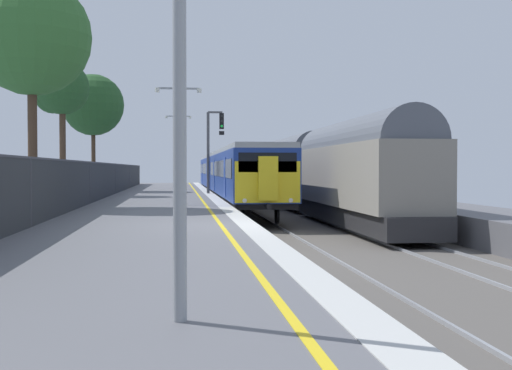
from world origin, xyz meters
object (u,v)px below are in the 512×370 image
at_px(commuter_train_at_platform, 230,173).
at_px(platform_lamp_near, 179,5).
at_px(freight_train_adjacent_track, 276,169).
at_px(background_tree_left, 93,106).
at_px(background_tree_centre, 60,90).
at_px(signal_gantry, 212,142).
at_px(background_tree_right, 29,41).
at_px(platform_lamp_far, 178,145).
at_px(platform_lamp_mid, 179,134).

distance_m(commuter_train_at_platform, platform_lamp_near, 39.27).
xyz_separation_m(freight_train_adjacent_track, background_tree_left, (-13.51, -4.17, 4.38)).
distance_m(commuter_train_at_platform, background_tree_centre, 13.17).
height_order(commuter_train_at_platform, platform_lamp_near, platform_lamp_near).
xyz_separation_m(freight_train_adjacent_track, background_tree_centre, (-14.51, -11.31, 4.62)).
xyz_separation_m(signal_gantry, background_tree_right, (-8.13, -13.63, 3.53)).
distance_m(platform_lamp_far, background_tree_left, 7.34).
height_order(platform_lamp_near, background_tree_centre, background_tree_centre).
bearing_deg(background_tree_centre, background_tree_left, 82.01).
bearing_deg(platform_lamp_far, platform_lamp_mid, -90.00).
distance_m(platform_lamp_near, background_tree_left, 40.45).
xyz_separation_m(commuter_train_at_platform, platform_lamp_far, (-3.60, 4.37, 2.07)).
bearing_deg(platform_lamp_mid, signal_gantry, 80.54).
bearing_deg(commuter_train_at_platform, platform_lamp_far, 129.46).
xyz_separation_m(platform_lamp_near, background_tree_right, (-6.01, 20.80, 3.54)).
relative_size(commuter_train_at_platform, signal_gantry, 7.62).
relative_size(commuter_train_at_platform, platform_lamp_near, 7.25).
bearing_deg(commuter_train_at_platform, platform_lamp_near, -95.26).
bearing_deg(background_tree_centre, platform_lamp_mid, -58.06).
bearing_deg(signal_gantry, platform_lamp_far, 103.24).
relative_size(platform_lamp_near, background_tree_centre, 0.69).
bearing_deg(platform_lamp_far, commuter_train_at_platform, -50.54).
bearing_deg(platform_lamp_near, freight_train_adjacent_track, 80.22).
bearing_deg(freight_train_adjacent_track, background_tree_centre, -142.07).
relative_size(platform_lamp_far, background_tree_centre, 0.72).
bearing_deg(background_tree_centre, freight_train_adjacent_track, 37.93).
height_order(freight_train_adjacent_track, platform_lamp_near, platform_lamp_near).
relative_size(freight_train_adjacent_track, platform_lamp_far, 10.99).
height_order(platform_lamp_far, background_tree_centre, background_tree_centre).
distance_m(freight_train_adjacent_track, background_tree_right, 27.49).
xyz_separation_m(platform_lamp_far, background_tree_left, (-5.91, -3.50, 2.58)).
xyz_separation_m(freight_train_adjacent_track, platform_lamp_near, (-7.60, -44.10, 1.68)).
bearing_deg(background_tree_left, commuter_train_at_platform, -5.24).
relative_size(platform_lamp_near, background_tree_right, 0.58).
bearing_deg(freight_train_adjacent_track, background_tree_right, -120.30).
xyz_separation_m(signal_gantry, platform_lamp_far, (-2.12, 9.00, 0.12)).
distance_m(platform_lamp_near, platform_lamp_far, 43.43).
xyz_separation_m(freight_train_adjacent_track, background_tree_right, (-13.62, -23.31, 5.22)).
relative_size(commuter_train_at_platform, background_tree_centre, 4.99).
bearing_deg(platform_lamp_mid, platform_lamp_far, 90.00).
distance_m(commuter_train_at_platform, signal_gantry, 5.24).
distance_m(platform_lamp_far, background_tree_centre, 12.99).
height_order(commuter_train_at_platform, background_tree_centre, background_tree_centre).
bearing_deg(background_tree_centre, platform_lamp_far, 56.98).
relative_size(commuter_train_at_platform, background_tree_right, 4.23).
height_order(commuter_train_at_platform, platform_lamp_mid, platform_lamp_mid).
bearing_deg(freight_train_adjacent_track, platform_lamp_near, -99.78).
xyz_separation_m(platform_lamp_mid, background_tree_right, (-6.01, -0.92, 3.70)).
distance_m(freight_train_adjacent_track, signal_gantry, 11.25).
distance_m(commuter_train_at_platform, freight_train_adjacent_track, 6.45).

